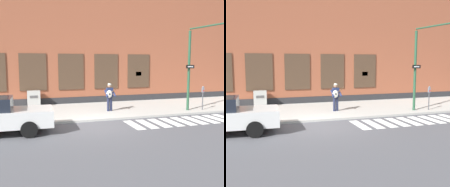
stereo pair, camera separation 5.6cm
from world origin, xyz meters
The scene contains 8 objects.
ground_plane centered at (0.00, 0.00, 0.00)m, with size 160.00×160.00×0.00m, color #4C4C51.
sidewalk centered at (0.00, 3.74, 0.06)m, with size 28.00×5.57×0.11m.
building_backdrop centered at (0.00, 8.52, 4.02)m, with size 28.00×4.06×8.05m.
crosswalk centered at (4.53, -0.35, 0.01)m, with size 5.78×1.90×0.01m.
busker centered at (1.67, 2.92, 1.04)m, with size 0.72×0.54×1.64m.
traffic_light centered at (6.39, 0.45, 3.53)m, with size 0.85×3.43×4.87m.
parking_meter centered at (7.15, 1.62, 1.06)m, with size 0.13×0.11×1.44m.
utility_box centered at (-2.54, 6.07, 0.62)m, with size 0.82×0.58×1.01m.
Camera 1 is at (-2.86, -11.60, 2.93)m, focal length 42.00 mm.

